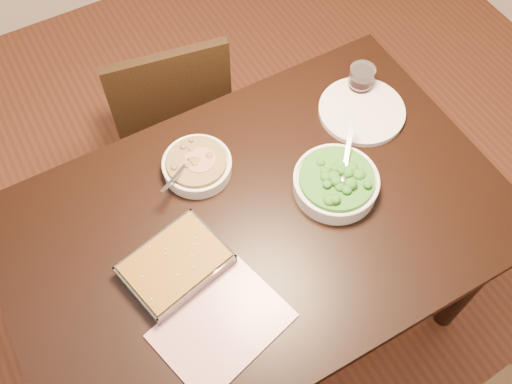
{
  "coord_description": "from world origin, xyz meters",
  "views": [
    {
      "loc": [
        -0.38,
        -0.66,
        2.14
      ],
      "look_at": [
        0.03,
        0.06,
        0.8
      ],
      "focal_mm": 40.0,
      "sensor_mm": 36.0,
      "label": 1
    }
  ],
  "objects": [
    {
      "name": "wine_tumbler",
      "position": [
        0.52,
        0.26,
        0.8
      ],
      "size": [
        0.08,
        0.08,
        0.09
      ],
      "color": "black",
      "rests_on": "coaster"
    },
    {
      "name": "baking_dish",
      "position": [
        -0.26,
        -0.02,
        0.77
      ],
      "size": [
        0.3,
        0.25,
        0.05
      ],
      "rotation": [
        0.0,
        0.0,
        0.23
      ],
      "color": "silver",
      "rests_on": "table"
    },
    {
      "name": "stew_bowl",
      "position": [
        -0.07,
        0.23,
        0.78
      ],
      "size": [
        0.21,
        0.2,
        0.08
      ],
      "color": "white",
      "rests_on": "table"
    },
    {
      "name": "table",
      "position": [
        0.0,
        0.0,
        0.65
      ],
      "size": [
        1.4,
        0.9,
        0.75
      ],
      "color": "black",
      "rests_on": "ground"
    },
    {
      "name": "ground",
      "position": [
        0.0,
        0.0,
        0.0
      ],
      "size": [
        4.0,
        4.0,
        0.0
      ],
      "primitive_type": "plane",
      "color": "#4B2415",
      "rests_on": "ground"
    },
    {
      "name": "magazine_a",
      "position": [
        -0.23,
        -0.22,
        0.75
      ],
      "size": [
        0.37,
        0.31,
        0.01
      ],
      "primitive_type": "cube",
      "rotation": [
        0.0,
        0.0,
        0.26
      ],
      "color": "#B2324F",
      "rests_on": "table"
    },
    {
      "name": "coaster",
      "position": [
        0.52,
        0.26,
        0.75
      ],
      "size": [
        0.11,
        0.11,
        0.0
      ],
      "primitive_type": "cube",
      "color": "white",
      "rests_on": "table"
    },
    {
      "name": "chair_far",
      "position": [
        0.02,
        0.69,
        0.49
      ],
      "size": [
        0.47,
        0.47,
        0.87
      ],
      "rotation": [
        0.0,
        0.0,
        2.97
      ],
      "color": "black",
      "rests_on": "ground"
    },
    {
      "name": "broccoli_bowl",
      "position": [
        0.24,
        -0.02,
        0.78
      ],
      "size": [
        0.24,
        0.25,
        0.09
      ],
      "color": "white",
      "rests_on": "table"
    },
    {
      "name": "dinner_plate",
      "position": [
        0.47,
        0.18,
        0.76
      ],
      "size": [
        0.27,
        0.27,
        0.02
      ],
      "primitive_type": "cylinder",
      "color": "silver",
      "rests_on": "table"
    }
  ]
}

